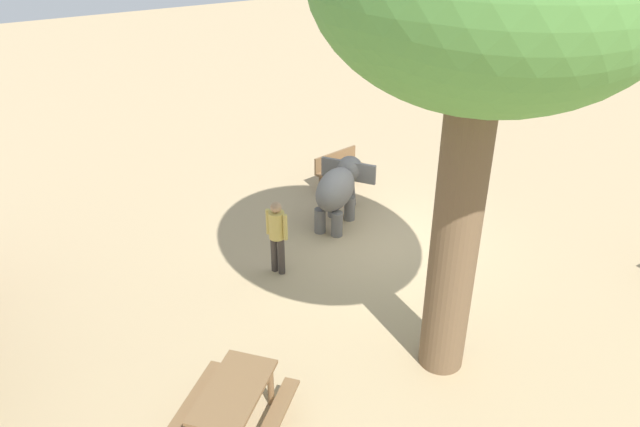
% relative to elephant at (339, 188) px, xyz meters
% --- Properties ---
extents(ground_plane, '(60.00, 60.00, 0.00)m').
position_rel_elephant_xyz_m(ground_plane, '(-1.30, -0.37, -0.89)').
color(ground_plane, tan).
extents(elephant, '(1.81, 1.92, 1.40)m').
position_rel_elephant_xyz_m(elephant, '(0.00, 0.00, 0.00)').
color(elephant, slate).
rests_on(elephant, ground_plane).
extents(person_handler, '(0.46, 0.32, 1.62)m').
position_rel_elephant_xyz_m(person_handler, '(-1.19, 2.16, 0.05)').
color(person_handler, '#3F3833').
rests_on(person_handler, ground_plane).
extents(wooden_bench, '(0.67, 1.45, 0.88)m').
position_rel_elephant_xyz_m(wooden_bench, '(1.74, -1.03, -0.42)').
color(wooden_bench, brown).
rests_on(wooden_bench, ground_plane).
extents(picnic_table_far, '(2.11, 2.11, 0.78)m').
position_rel_elephant_xyz_m(picnic_table_far, '(-4.57, 4.49, -0.31)').
color(picnic_table_far, brown).
rests_on(picnic_table_far, ground_plane).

